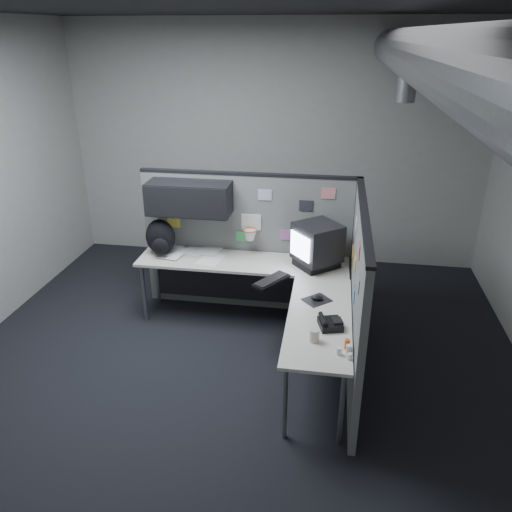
% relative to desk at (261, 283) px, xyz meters
% --- Properties ---
extents(room, '(5.62, 5.62, 3.22)m').
position_rel_desk_xyz_m(room, '(0.41, -0.70, 1.48)').
color(room, black).
rests_on(room, ground).
extents(partition_back, '(2.44, 0.42, 1.63)m').
position_rel_desk_xyz_m(partition_back, '(-0.40, 0.53, 0.38)').
color(partition_back, slate).
rests_on(partition_back, ground).
extents(partition_right, '(0.07, 2.23, 1.63)m').
position_rel_desk_xyz_m(partition_right, '(0.95, -0.49, 0.21)').
color(partition_right, slate).
rests_on(partition_right, ground).
extents(desk, '(2.31, 2.11, 0.73)m').
position_rel_desk_xyz_m(desk, '(0.00, 0.00, 0.00)').
color(desk, beige).
rests_on(desk, ground).
extents(monitor, '(0.58, 0.58, 0.47)m').
position_rel_desk_xyz_m(monitor, '(0.55, 0.27, 0.36)').
color(monitor, black).
rests_on(monitor, desk).
extents(keyboard, '(0.36, 0.45, 0.04)m').
position_rel_desk_xyz_m(keyboard, '(0.13, -0.17, 0.14)').
color(keyboard, black).
rests_on(keyboard, desk).
extents(mouse, '(0.30, 0.30, 0.05)m').
position_rel_desk_xyz_m(mouse, '(0.60, -0.48, 0.13)').
color(mouse, black).
rests_on(mouse, desk).
extents(phone, '(0.23, 0.24, 0.10)m').
position_rel_desk_xyz_m(phone, '(0.73, -0.92, 0.15)').
color(phone, black).
rests_on(phone, desk).
extents(bottles, '(0.13, 0.19, 0.08)m').
position_rel_desk_xyz_m(bottles, '(0.86, -1.28, 0.15)').
color(bottles, silver).
rests_on(bottles, desk).
extents(cup, '(0.08, 0.08, 0.11)m').
position_rel_desk_xyz_m(cup, '(0.61, -1.16, 0.17)').
color(cup, beige).
rests_on(cup, desk).
extents(papers, '(0.91, 0.70, 0.02)m').
position_rel_desk_xyz_m(papers, '(-0.91, 0.43, 0.13)').
color(papers, white).
rests_on(papers, desk).
extents(backpack, '(0.35, 0.32, 0.41)m').
position_rel_desk_xyz_m(backpack, '(-1.17, 0.31, 0.32)').
color(backpack, black).
rests_on(backpack, desk).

